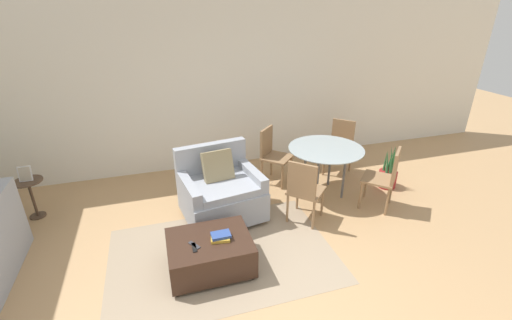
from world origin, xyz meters
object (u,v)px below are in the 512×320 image
at_px(ottoman, 210,252).
at_px(dining_chair_far_right, 340,143).
at_px(book_stack, 221,236).
at_px(potted_plant_small, 388,175).
at_px(picture_frame, 25,174).
at_px(armchair, 221,192).
at_px(dining_chair_far_left, 272,152).
at_px(dining_table, 326,153).
at_px(tv_remote_primary, 194,247).
at_px(side_table, 31,192).
at_px(tv_remote_secondary, 194,245).
at_px(dining_chair_near_right, 386,175).
at_px(dining_chair_near_left, 304,188).

height_order(ottoman, dining_chair_far_right, dining_chair_far_right).
distance_m(book_stack, potted_plant_small, 3.08).
bearing_deg(potted_plant_small, picture_frame, 172.35).
height_order(ottoman, potted_plant_small, potted_plant_small).
height_order(armchair, dining_chair_far_left, armchair).
bearing_deg(dining_table, tv_remote_primary, -150.08).
relative_size(side_table, dining_table, 0.50).
xyz_separation_m(armchair, picture_frame, (-2.42, 0.73, 0.28)).
bearing_deg(picture_frame, dining_chair_far_right, 0.49).
height_order(side_table, dining_chair_far_left, dining_chair_far_left).
height_order(armchair, picture_frame, armchair).
distance_m(tv_remote_secondary, dining_chair_far_right, 3.26).
bearing_deg(dining_chair_near_right, armchair, 168.24).
relative_size(ottoman, tv_remote_primary, 5.77).
bearing_deg(dining_table, tv_remote_secondary, -150.76).
distance_m(tv_remote_primary, dining_table, 2.45).
relative_size(armchair, tv_remote_primary, 7.27).
relative_size(picture_frame, potted_plant_small, 0.28).
height_order(ottoman, picture_frame, picture_frame).
distance_m(picture_frame, dining_table, 4.08).
bearing_deg(potted_plant_small, dining_chair_near_right, -132.71).
height_order(dining_table, dining_chair_far_left, dining_chair_far_left).
relative_size(dining_chair_far_left, dining_chair_far_right, 1.00).
xyz_separation_m(dining_table, dining_chair_far_right, (0.61, 0.61, -0.15)).
height_order(picture_frame, dining_chair_far_left, dining_chair_far_left).
distance_m(tv_remote_secondary, potted_plant_small, 3.36).
height_order(dining_chair_near_left, dining_chair_far_right, same).
bearing_deg(dining_chair_far_right, side_table, -179.51).
xyz_separation_m(tv_remote_primary, dining_chair_far_left, (1.50, 1.83, 0.13)).
bearing_deg(dining_chair_near_left, dining_chair_far_right, 45.00).
relative_size(tv_remote_secondary, dining_chair_far_left, 0.17).
bearing_deg(dining_chair_far_right, tv_remote_primary, -146.13).
relative_size(book_stack, dining_chair_far_right, 0.25).
height_order(ottoman, tv_remote_secondary, tv_remote_secondary).
bearing_deg(book_stack, dining_table, 32.25).
xyz_separation_m(ottoman, dining_chair_near_right, (2.55, 0.51, 0.31)).
height_order(side_table, dining_table, dining_table).
xyz_separation_m(ottoman, side_table, (-2.09, 1.70, 0.17)).
distance_m(side_table, potted_plant_small, 5.16).
height_order(dining_chair_near_right, dining_chair_far_right, same).
height_order(picture_frame, dining_chair_near_right, dining_chair_near_right).
xyz_separation_m(book_stack, side_table, (-2.21, 1.72, -0.03)).
height_order(tv_remote_secondary, picture_frame, picture_frame).
height_order(tv_remote_primary, potted_plant_small, potted_plant_small).
height_order(dining_table, dining_chair_far_right, dining_chair_far_right).
xyz_separation_m(book_stack, dining_chair_far_left, (1.21, 1.76, 0.10)).
distance_m(dining_table, dining_chair_near_left, 0.88).
relative_size(armchair, potted_plant_small, 1.56).
bearing_deg(side_table, ottoman, -39.04).
distance_m(armchair, dining_chair_far_left, 1.27).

